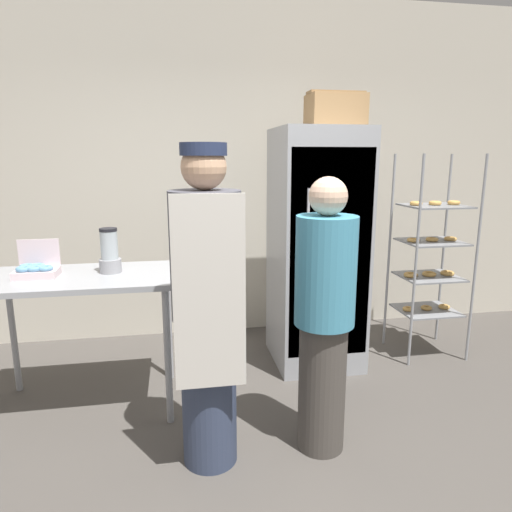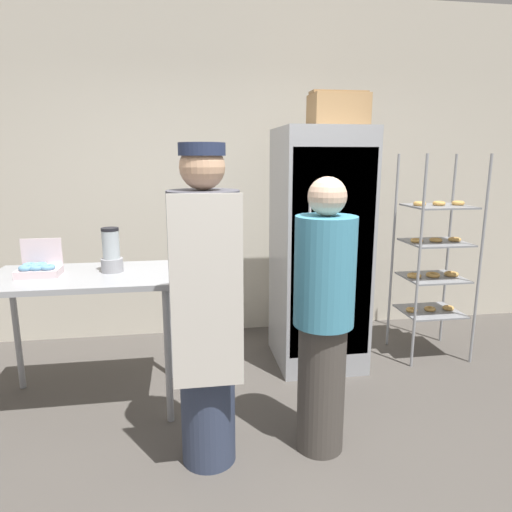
# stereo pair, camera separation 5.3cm
# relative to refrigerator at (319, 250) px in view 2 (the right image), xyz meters

# --- Properties ---
(ground_plane) EXTENTS (14.00, 14.00, 0.00)m
(ground_plane) POSITION_rel_refrigerator_xyz_m (-0.63, -1.51, -0.95)
(ground_plane) COLOR #4C4742
(back_wall) EXTENTS (6.40, 0.12, 3.10)m
(back_wall) POSITION_rel_refrigerator_xyz_m (-0.63, 0.87, 0.60)
(back_wall) COLOR beige
(back_wall) RESTS_ON ground_plane
(refrigerator) EXTENTS (0.68, 0.75, 1.91)m
(refrigerator) POSITION_rel_refrigerator_xyz_m (0.00, 0.00, 0.00)
(refrigerator) COLOR #9EA0A5
(refrigerator) RESTS_ON ground_plane
(baking_rack) EXTENTS (0.55, 0.48, 1.71)m
(baking_rack) POSITION_rel_refrigerator_xyz_m (1.00, -0.02, -0.11)
(baking_rack) COLOR #93969B
(baking_rack) RESTS_ON ground_plane
(prep_counter) EXTENTS (1.18, 0.70, 0.93)m
(prep_counter) POSITION_rel_refrigerator_xyz_m (-1.75, -0.44, -0.13)
(prep_counter) COLOR #9EA0A5
(prep_counter) RESTS_ON ground_plane
(donut_box) EXTENTS (0.26, 0.19, 0.23)m
(donut_box) POSITION_rel_refrigerator_xyz_m (-2.01, -0.43, 0.02)
(donut_box) COLOR silver
(donut_box) RESTS_ON prep_counter
(blender_pitcher) EXTENTS (0.14, 0.14, 0.30)m
(blender_pitcher) POSITION_rel_refrigerator_xyz_m (-1.55, -0.39, 0.11)
(blender_pitcher) COLOR #99999E
(blender_pitcher) RESTS_ON prep_counter
(cardboard_storage_box) EXTENTS (0.43, 0.30, 0.27)m
(cardboard_storage_box) POSITION_rel_refrigerator_xyz_m (0.13, 0.03, 1.08)
(cardboard_storage_box) COLOR #A87F51
(cardboard_storage_box) RESTS_ON refrigerator
(person_baker) EXTENTS (0.37, 0.39, 1.75)m
(person_baker) POSITION_rel_refrigerator_xyz_m (-0.97, -1.17, -0.04)
(person_baker) COLOR #333D56
(person_baker) RESTS_ON ground_plane
(person_customer) EXTENTS (0.34, 0.34, 1.59)m
(person_customer) POSITION_rel_refrigerator_xyz_m (-0.32, -1.16, -0.14)
(person_customer) COLOR #47423D
(person_customer) RESTS_ON ground_plane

